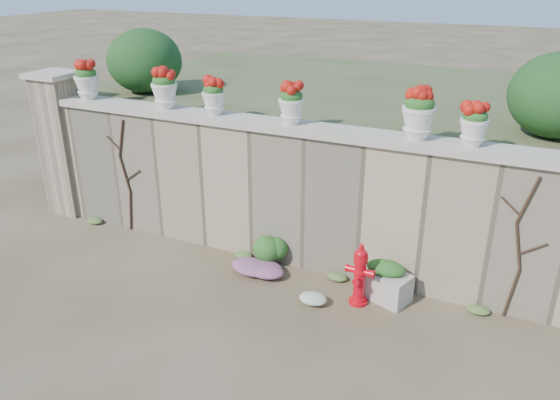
% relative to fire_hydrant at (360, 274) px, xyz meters
% --- Properties ---
extents(ground, '(80.00, 80.00, 0.00)m').
position_rel_fire_hydrant_xyz_m(ground, '(-1.43, -1.08, -0.44)').
color(ground, '#483A24').
rests_on(ground, ground).
extents(stone_wall, '(8.00, 0.40, 2.00)m').
position_rel_fire_hydrant_xyz_m(stone_wall, '(-1.43, 0.72, 0.56)').
color(stone_wall, tan).
rests_on(stone_wall, ground).
extents(wall_cap, '(8.10, 0.52, 0.10)m').
position_rel_fire_hydrant_xyz_m(wall_cap, '(-1.43, 0.72, 1.61)').
color(wall_cap, beige).
rests_on(wall_cap, stone_wall).
extents(gate_pillar, '(0.72, 0.72, 2.48)m').
position_rel_fire_hydrant_xyz_m(gate_pillar, '(-5.58, 0.72, 0.82)').
color(gate_pillar, tan).
rests_on(gate_pillar, ground).
extents(raised_fill, '(9.00, 6.00, 2.00)m').
position_rel_fire_hydrant_xyz_m(raised_fill, '(-1.43, 3.92, 0.56)').
color(raised_fill, '#384C23').
rests_on(raised_fill, ground).
extents(back_shrub_left, '(1.30, 1.30, 1.10)m').
position_rel_fire_hydrant_xyz_m(back_shrub_left, '(-4.63, 1.92, 2.11)').
color(back_shrub_left, '#143814').
rests_on(back_shrub_left, raised_fill).
extents(back_shrub_right, '(1.30, 1.30, 1.10)m').
position_rel_fire_hydrant_xyz_m(back_shrub_right, '(1.97, 1.92, 2.11)').
color(back_shrub_right, '#143814').
rests_on(back_shrub_right, raised_fill).
extents(vine_left, '(0.60, 0.04, 1.91)m').
position_rel_fire_hydrant_xyz_m(vine_left, '(-4.11, 0.50, 0.55)').
color(vine_left, black).
rests_on(vine_left, ground).
extents(vine_right, '(0.60, 0.04, 1.91)m').
position_rel_fire_hydrant_xyz_m(vine_right, '(1.79, 0.50, 0.55)').
color(vine_right, black).
rests_on(vine_right, ground).
extents(fire_hydrant, '(0.37, 0.26, 0.87)m').
position_rel_fire_hydrant_xyz_m(fire_hydrant, '(0.00, 0.00, 0.00)').
color(fire_hydrant, red).
rests_on(fire_hydrant, ground).
extents(planter_box, '(0.75, 0.58, 0.55)m').
position_rel_fire_hydrant_xyz_m(planter_box, '(0.27, 0.26, -0.18)').
color(planter_box, beige).
rests_on(planter_box, ground).
extents(green_shrub, '(0.64, 0.58, 0.61)m').
position_rel_fire_hydrant_xyz_m(green_shrub, '(-1.49, 0.38, -0.13)').
color(green_shrub, '#1E5119').
rests_on(green_shrub, ground).
extents(magenta_clump, '(0.79, 0.53, 0.21)m').
position_rel_fire_hydrant_xyz_m(magenta_clump, '(-1.52, 0.11, -0.33)').
color(magenta_clump, '#B5249E').
rests_on(magenta_clump, ground).
extents(white_flowers, '(0.53, 0.42, 0.19)m').
position_rel_fire_hydrant_xyz_m(white_flowers, '(-0.55, -0.31, -0.34)').
color(white_flowers, white).
rests_on(white_flowers, ground).
extents(urn_pot_0, '(0.39, 0.39, 0.60)m').
position_rel_fire_hydrant_xyz_m(urn_pot_0, '(-4.87, 0.72, 1.96)').
color(urn_pot_0, silver).
rests_on(urn_pot_0, wall_cap).
extents(urn_pot_1, '(0.39, 0.39, 0.61)m').
position_rel_fire_hydrant_xyz_m(urn_pot_1, '(-3.36, 0.72, 1.97)').
color(urn_pot_1, silver).
rests_on(urn_pot_1, wall_cap).
extents(urn_pot_2, '(0.34, 0.34, 0.53)m').
position_rel_fire_hydrant_xyz_m(urn_pot_2, '(-2.51, 0.72, 1.92)').
color(urn_pot_2, silver).
rests_on(urn_pot_2, wall_cap).
extents(urn_pot_3, '(0.35, 0.35, 0.55)m').
position_rel_fire_hydrant_xyz_m(urn_pot_3, '(-1.29, 0.72, 1.94)').
color(urn_pot_3, silver).
rests_on(urn_pot_3, wall_cap).
extents(urn_pot_4, '(0.42, 0.42, 0.65)m').
position_rel_fire_hydrant_xyz_m(urn_pot_4, '(0.41, 0.72, 1.99)').
color(urn_pot_4, silver).
rests_on(urn_pot_4, wall_cap).
extents(urn_pot_5, '(0.34, 0.34, 0.53)m').
position_rel_fire_hydrant_xyz_m(urn_pot_5, '(1.07, 0.72, 1.92)').
color(urn_pot_5, silver).
rests_on(urn_pot_5, wall_cap).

